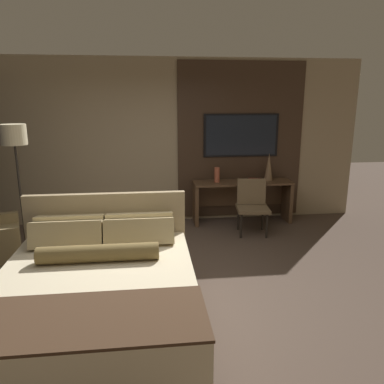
% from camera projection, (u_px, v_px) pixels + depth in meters
% --- Properties ---
extents(ground_plane, '(16.00, 16.00, 0.00)m').
position_uv_depth(ground_plane, '(163.00, 290.00, 4.28)').
color(ground_plane, '#4C3D33').
extents(wall_back_tv_panel, '(7.20, 0.09, 2.80)m').
position_uv_depth(wall_back_tv_panel, '(166.00, 142.00, 6.46)').
color(wall_back_tv_panel, tan).
rests_on(wall_back_tv_panel, ground_plane).
extents(bed, '(1.82, 2.18, 1.08)m').
position_uv_depth(bed, '(98.00, 295.00, 3.50)').
color(bed, '#33281E').
rests_on(bed, ground_plane).
extents(desk, '(1.71, 0.47, 0.73)m').
position_uv_depth(desk, '(242.00, 194.00, 6.57)').
color(desk, brown).
rests_on(desk, ground_plane).
extents(tv, '(1.32, 0.04, 0.74)m').
position_uv_depth(tv, '(241.00, 135.00, 6.50)').
color(tv, black).
extents(desk_chair, '(0.55, 0.55, 0.87)m').
position_uv_depth(desk_chair, '(252.00, 202.00, 6.03)').
color(desk_chair, brown).
rests_on(desk_chair, ground_plane).
extents(floor_lamp, '(0.34, 0.34, 1.79)m').
position_uv_depth(floor_lamp, '(15.00, 145.00, 5.11)').
color(floor_lamp, '#282623').
rests_on(floor_lamp, ground_plane).
extents(vase_tall, '(0.15, 0.15, 0.47)m').
position_uv_depth(vase_tall, '(269.00, 167.00, 6.54)').
color(vase_tall, '#846647').
rests_on(vase_tall, desk).
extents(vase_short, '(0.09, 0.09, 0.26)m').
position_uv_depth(vase_short, '(217.00, 175.00, 6.41)').
color(vase_short, '#B2563D').
rests_on(vase_short, desk).
extents(book, '(0.24, 0.18, 0.03)m').
position_uv_depth(book, '(255.00, 180.00, 6.56)').
color(book, maroon).
rests_on(book, desk).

